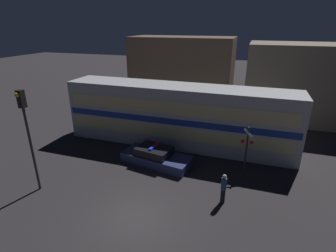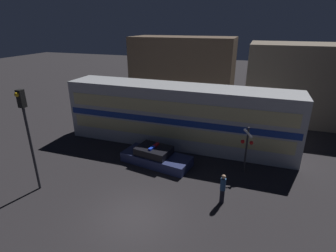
% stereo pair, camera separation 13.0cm
% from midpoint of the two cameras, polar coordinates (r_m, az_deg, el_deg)
% --- Properties ---
extents(ground_plane, '(120.00, 120.00, 0.00)m').
position_cam_midpoint_polar(ground_plane, '(13.46, -7.39, -18.98)').
color(ground_plane, '#262326').
extents(train, '(16.98, 2.89, 4.51)m').
position_cam_midpoint_polar(train, '(19.60, 2.00, 2.32)').
color(train, '#B7BABF').
rests_on(train, ground_plane).
extents(police_car, '(4.80, 2.54, 1.24)m').
position_cam_midpoint_polar(police_car, '(17.43, -2.84, -6.74)').
color(police_car, navy).
rests_on(police_car, ground_plane).
extents(pedestrian, '(0.28, 0.28, 1.67)m').
position_cam_midpoint_polar(pedestrian, '(13.97, 11.71, -13.16)').
color(pedestrian, black).
rests_on(pedestrian, ground_plane).
extents(crossing_signal_near, '(0.73, 0.30, 3.01)m').
position_cam_midpoint_polar(crossing_signal_near, '(16.48, 16.53, -4.31)').
color(crossing_signal_near, '#2D2D33').
rests_on(crossing_signal_near, ground_plane).
extents(traffic_light_corner, '(0.30, 0.46, 5.68)m').
position_cam_midpoint_polar(traffic_light_corner, '(15.19, -28.63, 0.16)').
color(traffic_light_corner, '#2D2D33').
rests_on(traffic_light_corner, ground_plane).
extents(building_left, '(10.00, 4.31, 7.48)m').
position_cam_midpoint_polar(building_left, '(27.03, 2.83, 10.93)').
color(building_left, brown).
rests_on(building_left, ground_plane).
extents(building_center, '(11.41, 5.93, 7.01)m').
position_cam_midpoint_polar(building_center, '(27.82, 28.45, 8.19)').
color(building_center, '#726656').
rests_on(building_center, ground_plane).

